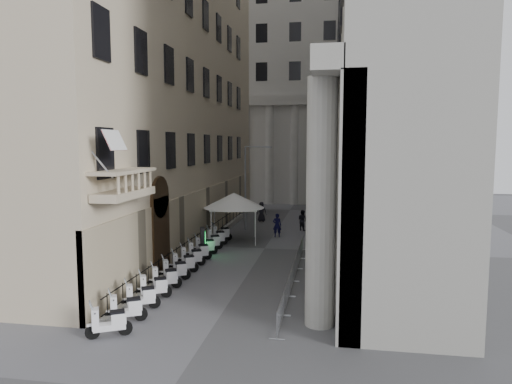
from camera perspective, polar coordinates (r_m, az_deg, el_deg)
left_building at (r=37.60m, az=-10.33°, el=20.75°), size 5.00×36.00×34.00m
far_building at (r=60.90m, az=5.27°, el=13.20°), size 22.00×10.00×30.00m
iron_fence at (r=32.41m, az=-6.82°, el=-7.19°), size 0.30×28.00×1.40m
blue_awning at (r=38.96m, az=8.67°, el=-4.97°), size 1.60×3.00×3.00m
flag at (r=20.69m, az=-16.58°, el=-15.18°), size 1.00×1.40×8.20m
scooter_0 at (r=19.26m, az=-17.80°, el=-16.86°), size 1.50×1.15×1.50m
scooter_1 at (r=20.47m, az=-15.84°, el=-15.39°), size 1.50×1.15×1.50m
scooter_2 at (r=21.72m, az=-14.12°, el=-14.07°), size 1.50×1.15×1.50m
scooter_3 at (r=23.00m, az=-12.61°, el=-12.88°), size 1.50×1.15×1.50m
scooter_4 at (r=24.29m, az=-11.27°, el=-11.81°), size 1.50×1.15×1.50m
scooter_5 at (r=25.61m, az=-10.08°, el=-10.85°), size 1.50×1.15×1.50m
scooter_6 at (r=26.94m, az=-9.01°, el=-9.97°), size 1.50×1.15×1.50m
scooter_7 at (r=28.29m, az=-8.04°, el=-9.18°), size 1.50×1.15×1.50m
scooter_8 at (r=29.65m, az=-7.17°, el=-8.46°), size 1.50×1.15×1.50m
scooter_9 at (r=31.02m, az=-6.38°, el=-7.80°), size 1.50×1.15×1.50m
scooter_10 at (r=32.39m, az=-5.66°, el=-7.19°), size 1.50×1.15×1.50m
scooter_11 at (r=33.78m, az=-4.99°, el=-6.63°), size 1.50×1.15×1.50m
scooter_12 at (r=35.17m, az=-4.38°, el=-6.12°), size 1.50×1.15×1.50m
barrier_0 at (r=19.28m, az=3.07°, el=-16.54°), size 0.60×2.40×1.10m
barrier_1 at (r=21.60m, az=3.86°, el=-14.01°), size 0.60×2.40×1.10m
barrier_2 at (r=23.95m, az=4.48°, el=-11.97°), size 0.60×2.40×1.10m
barrier_3 at (r=26.33m, az=4.98°, el=-10.30°), size 0.60×2.40×1.10m
barrier_4 at (r=28.73m, az=5.39°, el=-8.91°), size 0.60×2.40×1.10m
barrier_5 at (r=31.15m, az=5.74°, el=-7.73°), size 0.60×2.40×1.10m
security_tent at (r=34.19m, az=-2.34°, el=-1.16°), size 4.59×4.59×3.73m
street_lamp at (r=38.70m, az=-0.99°, el=1.38°), size 2.36×0.44×7.22m
info_kiosk at (r=30.16m, az=-6.67°, el=-6.29°), size 0.55×0.95×1.93m
pedestrian_a at (r=36.39m, az=2.66°, el=-4.17°), size 0.69×0.46×1.89m
pedestrian_b at (r=39.24m, az=5.84°, el=-3.53°), size 1.10×1.08×1.79m
pedestrian_c at (r=43.51m, az=0.70°, el=-2.48°), size 0.99×0.71×1.89m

